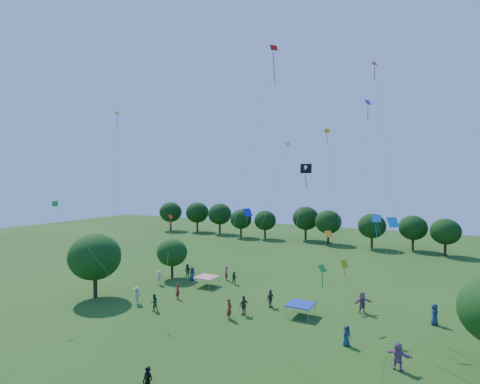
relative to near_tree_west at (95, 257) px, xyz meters
name	(u,v)px	position (x,y,z in m)	size (l,w,h in m)	color
near_tree_west	(95,257)	(0.00, 0.00, 0.00)	(5.21, 5.21, 6.54)	#422B19
near_tree_north	(172,253)	(2.04, 9.75, -1.06)	(3.69, 3.69, 4.79)	#422B19
treeline	(339,222)	(14.23, 43.01, -0.09)	(88.01, 8.77, 6.77)	#422B19
tent_red_stripe	(207,277)	(7.69, 8.84, -3.14)	(2.20, 2.20, 1.10)	red
tent_blue	(301,305)	(20.14, 5.09, -3.14)	(2.20, 2.20, 1.10)	#1A2DAE
man_in_black	(148,383)	(16.92, -10.77, -3.30)	(0.66, 0.42, 1.76)	black
crowd_person_0	(347,335)	(25.03, 1.12, -3.43)	(0.74, 0.40, 1.50)	navy
crowd_person_1	(229,309)	(14.99, 1.46, -3.28)	(0.67, 0.43, 1.79)	maroon
crowd_person_2	(188,271)	(3.61, 10.79, -3.36)	(0.81, 0.44, 1.64)	#295625
crowd_person_3	(159,277)	(2.57, 6.73, -3.36)	(1.07, 0.48, 1.64)	beige
crowd_person_4	(270,299)	(16.87, 5.89, -3.34)	(0.98, 0.45, 1.68)	#3A352E
crowd_person_5	(362,303)	(24.77, 8.49, -3.23)	(1.78, 0.64, 1.91)	#89506D
crowd_person_6	(192,274)	(4.94, 9.92, -3.37)	(0.80, 0.43, 1.62)	navy
crowd_person_7	(178,291)	(7.66, 3.65, -3.42)	(0.57, 0.37, 1.53)	maroon
crowd_person_8	(154,302)	(7.89, -0.11, -3.40)	(0.77, 0.42, 1.56)	#255835
crowd_person_9	(137,295)	(5.14, 0.54, -3.35)	(1.09, 0.49, 1.67)	beige
crowd_person_10	(244,305)	(15.65, 2.88, -3.31)	(1.03, 0.47, 1.75)	#413C34
crowd_person_11	(398,356)	(28.69, -0.80, -3.30)	(1.64, 0.59, 1.76)	#91548F
crowd_person_12	(435,314)	(30.55, 8.56, -3.30)	(0.87, 0.47, 1.76)	navy
crowd_person_13	(226,274)	(8.40, 11.98, -3.37)	(0.61, 0.39, 1.63)	maroon
crowd_person_14	(235,278)	(10.14, 10.93, -3.45)	(0.73, 0.39, 1.47)	#204C26
pirate_kite	(305,172)	(19.88, 6.88, 8.57)	(1.14, 5.70, 12.21)	black
red_high_kite	(265,92)	(15.60, 7.26, 16.41)	(2.08, 8.89, 24.24)	red
small_kite_0	(170,226)	(1.16, 10.49, 2.10)	(3.82, 5.42, 6.22)	red
small_kite_1	(332,171)	(21.52, 10.10, 8.72)	(2.14, 1.60, 15.64)	orange
small_kite_2	(118,160)	(1.16, 2.17, 9.87)	(3.69, 3.16, 18.01)	yellow
small_kite_3	(69,223)	(0.72, -3.42, 3.88)	(3.84, 4.67, 8.78)	#1A912A
small_kite_4	(245,227)	(17.90, -1.12, 4.28)	(4.39, 5.46, 8.64)	#1421D1
small_kite_5	(365,139)	(24.09, 12.61, 11.88)	(1.22, 2.39, 18.71)	purple
small_kite_6	(280,169)	(15.44, 11.58, 9.04)	(5.91, 1.60, 14.77)	silver
small_kite_7	(397,239)	(28.62, -2.12, 4.34)	(1.94, 2.78, 8.52)	#0D9CD1
small_kite_8	(384,140)	(26.87, 5.25, 10.94)	(2.78, 1.43, 19.99)	#D8520C
small_kite_9	(349,269)	(24.18, 5.58, 0.41)	(5.35, 0.80, 3.95)	#DCAF0B
small_kite_10	(338,256)	(25.23, -2.28, 3.02)	(2.27, 4.92, 7.58)	orange
small_kite_11	(328,278)	(24.36, -1.46, 1.32)	(3.07, 3.55, 5.07)	#188729
small_kite_12	(379,229)	(26.57, 5.35, 3.93)	(2.77, 0.73, 7.93)	blue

